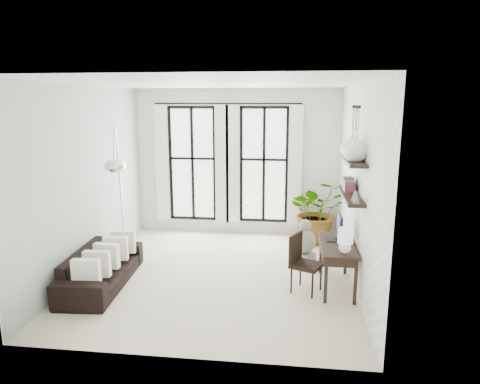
% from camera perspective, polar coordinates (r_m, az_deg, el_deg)
% --- Properties ---
extents(floor, '(5.00, 5.00, 0.00)m').
position_cam_1_polar(floor, '(7.52, -2.84, -10.85)').
color(floor, beige).
rests_on(floor, ground).
extents(ceiling, '(5.00, 5.00, 0.00)m').
position_cam_1_polar(ceiling, '(6.95, -3.11, 14.30)').
color(ceiling, white).
rests_on(ceiling, wall_back).
extents(wall_left, '(0.00, 5.00, 5.00)m').
position_cam_1_polar(wall_left, '(7.77, -19.56, 1.52)').
color(wall_left, '#A1B3A5').
rests_on(wall_left, floor).
extents(wall_right, '(0.00, 5.00, 5.00)m').
position_cam_1_polar(wall_right, '(7.04, 15.39, 0.77)').
color(wall_right, white).
rests_on(wall_right, floor).
extents(wall_back, '(4.50, 0.00, 4.50)m').
position_cam_1_polar(wall_back, '(9.50, -0.40, 3.98)').
color(wall_back, white).
rests_on(wall_back, floor).
extents(windows, '(3.26, 0.13, 2.65)m').
position_cam_1_polar(windows, '(9.47, -1.66, 3.70)').
color(windows, white).
rests_on(windows, wall_back).
extents(wall_shelves, '(0.25, 1.30, 0.60)m').
position_cam_1_polar(wall_shelves, '(6.72, 14.62, 1.40)').
color(wall_shelves, black).
rests_on(wall_shelves, wall_right).
extents(sofa, '(0.91, 2.06, 0.59)m').
position_cam_1_polar(sofa, '(7.34, -17.96, -9.57)').
color(sofa, black).
rests_on(sofa, floor).
extents(throw_pillows, '(0.40, 1.52, 0.40)m').
position_cam_1_polar(throw_pillows, '(7.23, -17.34, -8.11)').
color(throw_pillows, silver).
rests_on(throw_pillows, sofa).
extents(plant, '(1.47, 1.36, 1.35)m').
position_cam_1_polar(plant, '(9.10, 10.26, -2.49)').
color(plant, '#2D7228').
rests_on(plant, floor).
extents(desk, '(0.53, 1.25, 1.13)m').
position_cam_1_polar(desk, '(6.87, 12.91, -7.18)').
color(desk, black).
rests_on(desk, floor).
extents(desk_chair, '(0.58, 0.58, 0.92)m').
position_cam_1_polar(desk_chair, '(6.78, 8.23, -8.83)').
color(desk_chair, black).
rests_on(desk_chair, floor).
extents(arc_lamp, '(0.76, 1.50, 2.53)m').
position_cam_1_polar(arc_lamp, '(7.44, -16.10, 4.00)').
color(arc_lamp, silver).
rests_on(arc_lamp, floor).
extents(buddha, '(0.43, 0.43, 0.78)m').
position_cam_1_polar(buddha, '(8.13, 8.66, -6.73)').
color(buddha, gray).
rests_on(buddha, floor).
extents(vase_a, '(0.37, 0.37, 0.38)m').
position_cam_1_polar(vase_a, '(6.36, 15.21, 5.71)').
color(vase_a, white).
rests_on(vase_a, shelf_upper).
extents(vase_b, '(0.37, 0.37, 0.38)m').
position_cam_1_polar(vase_b, '(6.75, 14.73, 6.07)').
color(vase_b, white).
rests_on(vase_b, shelf_upper).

